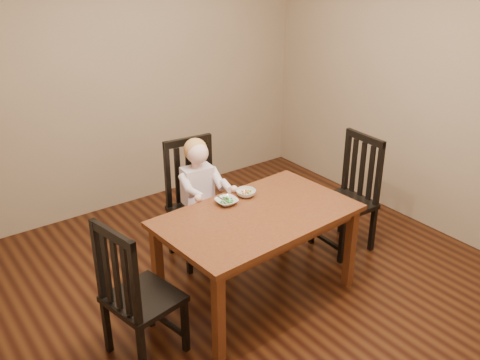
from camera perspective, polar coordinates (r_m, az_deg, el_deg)
room at (r=3.86m, az=1.57°, el=5.42°), size 4.01×4.01×2.71m
dining_table at (r=4.03m, az=1.88°, el=-4.66°), size 1.52×0.97×0.73m
chair_child at (r=4.65m, az=-4.66°, el=-2.44°), size 0.50×0.49×1.07m
chair_left at (r=3.61m, az=-11.00°, el=-11.94°), size 0.50×0.52×1.03m
chair_right at (r=4.87m, az=11.56°, el=-1.65°), size 0.46×0.48×1.06m
toddler at (r=4.53m, az=-4.43°, el=-0.98°), size 0.39×0.47×0.59m
bowl_peas at (r=4.12m, az=-1.44°, el=-2.30°), size 0.17×0.17×0.04m
bowl_veg at (r=4.24m, az=0.63°, el=-1.39°), size 0.19×0.19×0.05m
fork at (r=4.07m, az=-1.71°, el=-2.26°), size 0.06×0.11×0.05m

